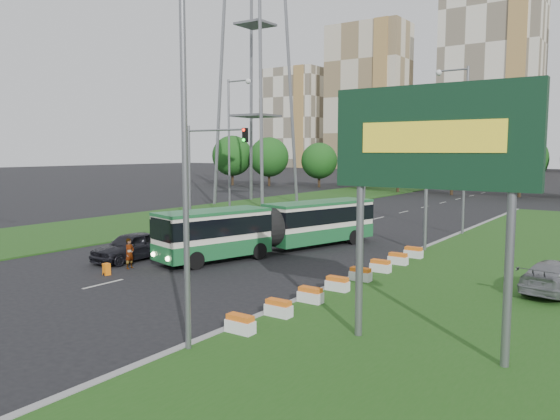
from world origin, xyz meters
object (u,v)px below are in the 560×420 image
Objects in this scene: transmission_pylon at (255,6)px; car_left_far at (218,223)px; billboard at (432,149)px; car_median at (558,277)px; shopping_trolley at (107,269)px; car_left_near at (131,246)px; pedestrian at (130,253)px; traffic_mast_median at (401,163)px; articulated_bus at (273,227)px; traffic_mast_left at (205,161)px.

transmission_pylon is 30.13m from car_left_far.
billboard is 11.19m from car_median.
billboard is at bearing 7.32° from shopping_trolley.
car_left_near is 2.92× the size of pedestrian.
car_left_far is at bearing 106.54° from car_left_near.
transmission_pylon is at bearing -23.78° from car_median.
billboard is 0.18× the size of transmission_pylon.
shopping_trolley is at bearing -121.88° from traffic_mast_median.
car_median is (24.05, -5.88, 0.17)m from car_left_far.
articulated_bus is 8.34m from car_left_near.
shopping_trolley is at bearing 175.65° from billboard.
shopping_trolley is (-3.18, -9.69, -1.24)m from articulated_bus.
shopping_trolley is at bearing -64.50° from transmission_pylon.
billboard reaches higher than car_left_near.
articulated_bus is 3.19× the size of car_median.
transmission_pylon is at bearing 119.46° from car_left_far.
pedestrian reaches higher than shopping_trolley.
traffic_mast_left is 0.53× the size of articulated_bus.
car_left_far is 13.49m from pedestrian.
traffic_mast_left is 10.73m from articulated_bus.
car_left_near is 0.98× the size of car_median.
car_left_far is (-14.33, -0.54, -4.68)m from traffic_mast_median.
billboard is 19.75m from car_left_near.
transmission_pylon is 40.65m from pedestrian.
billboard is 0.53× the size of articulated_bus.
articulated_bus is (-5.99, -5.04, -3.82)m from traffic_mast_median.
pedestrian is (-3.42, -8.05, -0.73)m from articulated_bus.
car_left_far is at bearing 121.65° from shopping_trolley.
traffic_mast_median is (-7.47, 16.00, -0.81)m from billboard.
pedestrian is (-16.87, 2.91, -5.37)m from billboard.
car_left_near is (-18.50, 4.35, -5.37)m from billboard.
transmission_pylon is 27.68× the size of pedestrian.
car_median is at bearing -33.44° from traffic_mast_median.
car_left_near is (13.75, -29.65, -21.21)m from transmission_pylon.
billboard and traffic_mast_median have the same top height.
car_median is at bearing 35.44° from shopping_trolley.
articulated_bus is (-13.46, 10.96, -4.63)m from billboard.
articulated_bus is 3.73× the size of car_left_far.
car_left_far is 2.56× the size of pedestrian.
traffic_mast_median is 0.53× the size of articulated_bus.
car_left_far is at bearing -2.24° from car_median.
articulated_bus is at bearing -23.80° from traffic_mast_left.
traffic_mast_median is 1.72× the size of car_left_near.
traffic_mast_median is at bearing -36.00° from transmission_pylon.
traffic_mast_median reaches higher than articulated_bus.
articulated_bus reaches higher than pedestrian.
traffic_mast_median is at bearing 69.80° from shopping_trolley.
transmission_pylon reaches higher than car_left_far.
billboard reaches higher than car_median.
pedestrian is at bearing -125.69° from traffic_mast_median.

